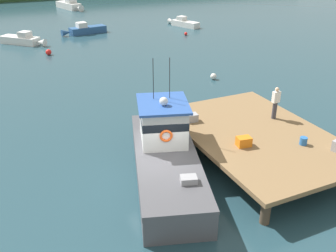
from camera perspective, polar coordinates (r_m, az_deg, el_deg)
ground_plane at (r=16.57m, az=-0.87°, el=-7.86°), size 200.00×200.00×0.00m
dock at (r=18.24m, az=13.01°, el=-1.33°), size 6.00×9.00×1.20m
main_fishing_boat at (r=16.59m, az=-0.47°, el=-3.74°), size 4.86×9.89×4.80m
crate_single_far at (r=16.83m, az=11.14°, el=-2.26°), size 0.66×0.52×0.41m
crate_single_by_cleat at (r=18.80m, az=3.44°, el=1.25°), size 0.64×0.50×0.38m
bait_bucket at (r=17.63m, az=19.38°, el=-2.10°), size 0.32×0.32×0.34m
deckhand_by_the_boat at (r=19.52m, az=15.61°, el=3.40°), size 0.36×0.22×1.63m
moored_boat_far_left at (r=40.96m, az=-20.67°, el=11.84°), size 4.14×4.22×1.25m
moored_boat_mid_harbor at (r=61.19m, az=-14.30°, el=16.93°), size 2.96×6.27×1.57m
moored_boat_near_channel at (r=43.99m, az=-12.20°, el=13.75°), size 4.98×1.80×1.25m
moored_boat_off_the_point at (r=46.98m, az=2.30°, el=14.98°), size 2.44×4.42×1.12m
mooring_buoy_inshore at (r=28.50m, az=6.74°, el=7.29°), size 0.45×0.45×0.45m
mooring_buoy_outer at (r=36.23m, az=-17.25°, el=10.39°), size 0.51×0.51×0.51m
mooring_buoy_spare_mooring at (r=42.30m, az=2.65°, el=13.47°), size 0.35×0.35×0.35m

